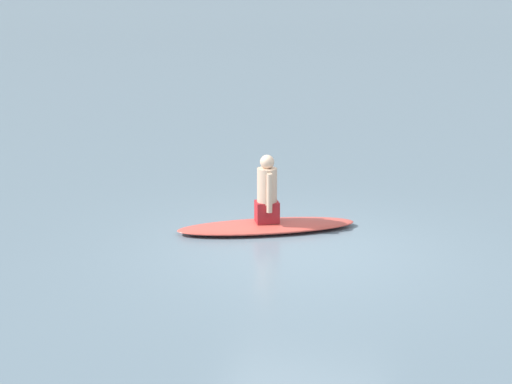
{
  "coord_description": "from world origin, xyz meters",
  "views": [
    {
      "loc": [
        10.19,
        2.9,
        3.64
      ],
      "look_at": [
        -0.44,
        -0.81,
        0.67
      ],
      "focal_mm": 55.63,
      "sensor_mm": 36.0,
      "label": 1
    }
  ],
  "objects": [
    {
      "name": "surfboard",
      "position": [
        -0.73,
        -0.73,
        0.07
      ],
      "size": [
        2.01,
        2.75,
        0.13
      ],
      "primitive_type": "ellipsoid",
      "rotation": [
        0.0,
        0.0,
        2.09
      ],
      "color": "#D84C3F",
      "rests_on": "ground"
    },
    {
      "name": "ground_plane",
      "position": [
        0.0,
        0.0,
        0.0
      ],
      "size": [
        400.0,
        400.0,
        0.0
      ],
      "primitive_type": "plane",
      "color": "slate"
    },
    {
      "name": "person_paddler",
      "position": [
        -0.73,
        -0.73,
        0.61
      ],
      "size": [
        0.43,
        0.44,
        1.04
      ],
      "rotation": [
        0.0,
        0.0,
        2.09
      ],
      "color": "#A51E23",
      "rests_on": "surfboard"
    }
  ]
}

